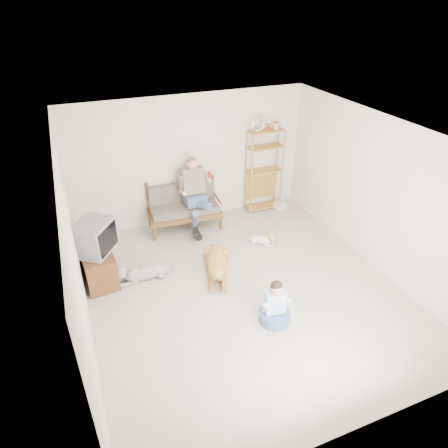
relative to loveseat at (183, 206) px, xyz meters
name	(u,v)px	position (x,y,z in m)	size (l,w,h in m)	color
floor	(244,290)	(0.30, -2.43, -0.49)	(5.50, 5.50, 0.00)	beige
ceiling	(249,136)	(0.30, -2.43, 2.21)	(5.50, 5.50, 0.00)	white
wall_back	(191,160)	(0.30, 0.32, 0.86)	(5.00, 5.00, 0.00)	beige
wall_front	(364,353)	(0.30, -5.18, 0.86)	(5.00, 5.00, 0.00)	beige
wall_left	(75,257)	(-2.20, -2.43, 0.86)	(5.50, 5.50, 0.00)	beige
wall_right	(378,195)	(2.80, -2.43, 0.86)	(5.50, 5.50, 0.00)	beige
loveseat	(183,206)	(0.00, 0.00, 0.00)	(1.55, 0.81, 0.95)	brown
man	(196,200)	(0.20, -0.25, 0.23)	(0.59, 0.84, 1.36)	slate
etagere	(264,170)	(1.93, 0.12, 0.46)	(0.82, 0.36, 2.16)	#C28A3D
book_stack	(280,205)	(2.30, -0.06, -0.40)	(0.25, 0.18, 0.16)	white
tv_stand	(98,266)	(-1.92, -1.24, -0.19)	(0.58, 0.94, 0.60)	brown
crt_tv	(94,237)	(-1.89, -1.21, 0.39)	(0.81, 0.84, 0.55)	gray
wall_outlet	(137,215)	(-0.95, 0.31, -0.19)	(0.12, 0.02, 0.08)	white
golden_retriever	(217,265)	(0.06, -1.81, -0.30)	(0.69, 1.43, 0.45)	#BD8A41
shaggy_dog	(141,273)	(-1.25, -1.48, -0.35)	(1.15, 0.28, 0.34)	white
terrier	(264,239)	(1.27, -1.27, -0.38)	(0.54, 0.48, 0.25)	silver
child	(275,307)	(0.44, -3.25, -0.21)	(0.48, 0.48, 0.76)	slate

